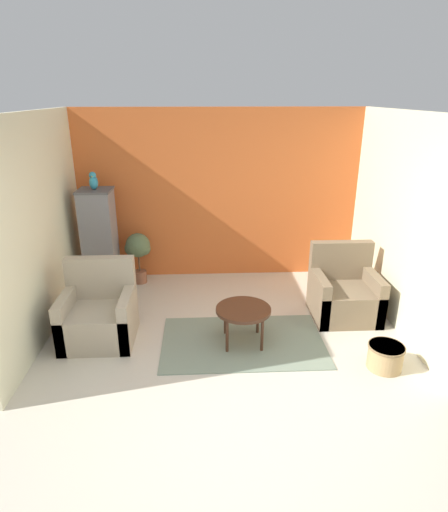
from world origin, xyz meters
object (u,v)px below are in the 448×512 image
coffee_table (243,312)px  armchair_right (344,295)px  wicker_basket (385,356)px  armchair_left (99,316)px  birdcage (100,241)px  parrot (94,181)px  potted_plant (138,249)px

coffee_table → armchair_right: (1.40, 0.61, -0.11)m
coffee_table → wicker_basket: size_ratio=1.67×
coffee_table → armchair_left: (-1.73, 0.18, -0.11)m
birdcage → parrot: 0.89m
coffee_table → parrot: (-1.99, 1.64, 1.24)m
coffee_table → potted_plant: size_ratio=0.80×
armchair_left → armchair_right: (3.13, 0.43, 0.00)m
wicker_basket → coffee_table: bearing=158.7°
parrot → potted_plant: bearing=20.3°
coffee_table → birdcage: bearing=140.5°
armchair_right → potted_plant: armchair_right is taller
coffee_table → wicker_basket: coffee_table is taller
birdcage → wicker_basket: size_ratio=3.95×
armchair_left → birdcage: 1.55m
birdcage → potted_plant: bearing=20.5°
coffee_table → armchair_right: 1.54m
armchair_left → birdcage: size_ratio=0.62×
armchair_right → wicker_basket: (0.09, -1.20, -0.16)m
armchair_right → birdcage: birdcage is taller
coffee_table → potted_plant: bearing=128.8°
armchair_right → birdcage: (-3.39, 1.03, 0.46)m
birdcage → armchair_left: bearing=-79.8°
potted_plant → armchair_right: bearing=-23.0°
potted_plant → wicker_basket: potted_plant is taller
coffee_table → potted_plant: potted_plant is taller
birdcage → potted_plant: size_ratio=1.90×
birdcage → wicker_basket: (3.49, -2.22, -0.62)m
armchair_left → wicker_basket: (3.22, -0.76, -0.16)m
armchair_left → potted_plant: 1.69m
armchair_right → birdcage: bearing=163.2°
parrot → wicker_basket: parrot is taller
armchair_right → wicker_basket: size_ratio=2.46×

